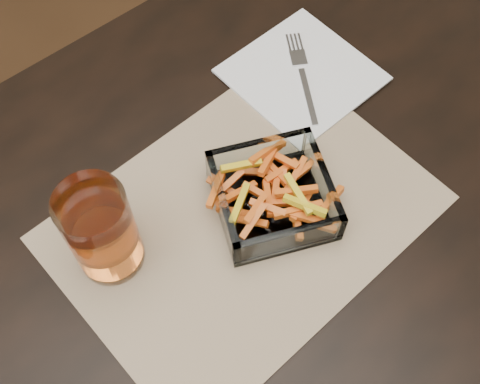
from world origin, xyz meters
name	(u,v)px	position (x,y,z in m)	size (l,w,h in m)	color
dining_table	(182,348)	(0.00, 0.00, 0.66)	(1.60, 0.90, 0.75)	black
placemat	(244,218)	(0.15, 0.06, 0.75)	(0.45, 0.33, 0.00)	tan
glass_bowl	(273,197)	(0.19, 0.05, 0.78)	(0.18, 0.18, 0.05)	white
tumbler	(102,233)	(-0.01, 0.12, 0.82)	(0.08, 0.08, 0.14)	white
napkin	(302,75)	(0.36, 0.18, 0.76)	(0.19, 0.19, 0.00)	white
fork	(302,74)	(0.36, 0.18, 0.76)	(0.10, 0.15, 0.00)	silver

